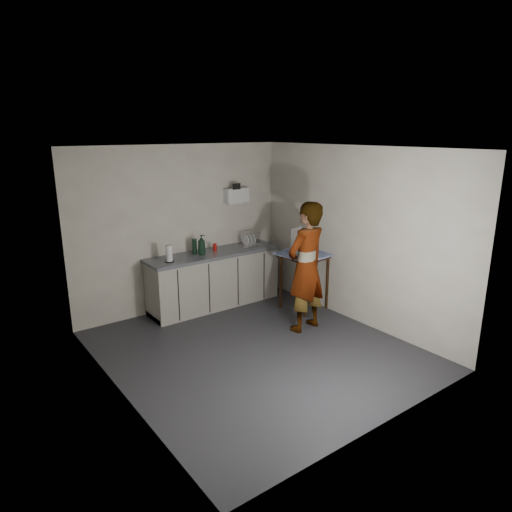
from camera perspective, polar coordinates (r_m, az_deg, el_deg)
ground at (r=6.15m, az=0.08°, el=-11.67°), size 4.00×4.00×0.00m
wall_back at (r=7.32m, az=-9.25°, el=3.43°), size 3.60×0.02×2.60m
wall_right at (r=6.86m, az=12.20°, el=2.46°), size 0.02×4.00×2.60m
wall_left at (r=4.87m, az=-17.12°, el=-3.24°), size 0.02×4.00×2.60m
ceiling at (r=5.47m, az=0.09°, el=13.29°), size 3.60×4.00×0.01m
kitchen_counter at (r=7.49m, az=-5.22°, el=-3.08°), size 2.24×0.62×0.91m
wall_shelf at (r=7.69m, az=-2.48°, el=7.57°), size 0.42×0.18×0.37m
side_table at (r=7.28m, az=6.09°, el=-0.51°), size 0.79×0.79×0.93m
standing_man at (r=6.47m, az=6.28°, el=-1.40°), size 0.74×0.54×1.87m
soap_bottle at (r=7.17m, az=-6.82°, el=1.39°), size 0.17×0.17×0.32m
soda_can at (r=7.42m, az=-5.17°, el=1.11°), size 0.06×0.06×0.12m
dark_bottle at (r=7.24m, az=-7.68°, el=1.18°), size 0.07×0.07×0.24m
paper_towel at (r=6.87m, az=-10.82°, el=0.24°), size 0.14×0.14×0.25m
dish_rack at (r=7.71m, az=-0.85°, el=1.69°), size 0.35×0.27×0.25m
bakery_box at (r=7.16m, az=5.87°, el=0.97°), size 0.35×0.36×0.40m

